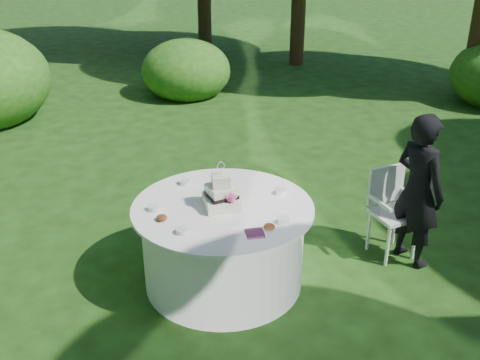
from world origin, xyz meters
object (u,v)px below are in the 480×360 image
guest (418,190)px  cake (222,195)px  table (223,244)px  napkins (255,233)px  chair (391,204)px

guest → cake: size_ratio=3.53×
table → guest: bearing=0.8°
guest → table: (-1.81, -0.03, -0.35)m
napkins → chair: bearing=26.0°
napkins → cake: bearing=110.1°
guest → table: bearing=70.6°
table → chair: 1.67m
table → napkins: bearing=-71.7°
cake → chair: 1.72m
guest → chair: size_ratio=1.69×
napkins → table: 0.67m
table → chair: bearing=7.2°
guest → cake: bearing=71.1°
cake → chair: size_ratio=0.48×
table → chair: (1.65, 0.21, 0.13)m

